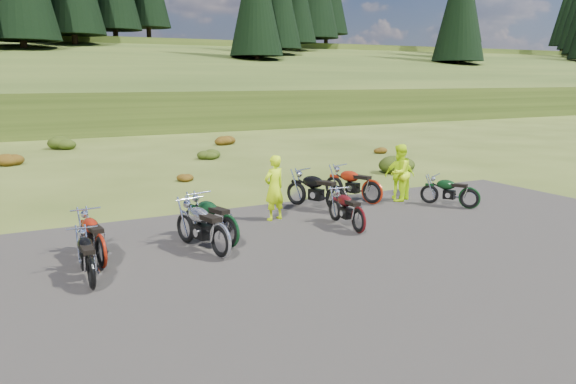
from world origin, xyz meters
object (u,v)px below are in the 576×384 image
motorcycle_3 (221,260)px  person_middle (274,189)px  motorcycle_0 (93,291)px  motorcycle_7 (469,210)px

motorcycle_3 → person_middle: bearing=-58.0°
motorcycle_0 → motorcycle_3: bearing=-76.4°
motorcycle_7 → person_middle: size_ratio=1.03×
motorcycle_7 → motorcycle_3: bearing=67.1°
motorcycle_0 → person_middle: (5.35, 3.13, 0.91)m
person_middle → motorcycle_3: bearing=29.5°
motorcycle_0 → person_middle: bearing=-58.6°
motorcycle_0 → motorcycle_7: size_ratio=1.00×
motorcycle_0 → motorcycle_7: (11.15, 1.60, 0.00)m
motorcycle_0 → person_middle: person_middle is taller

